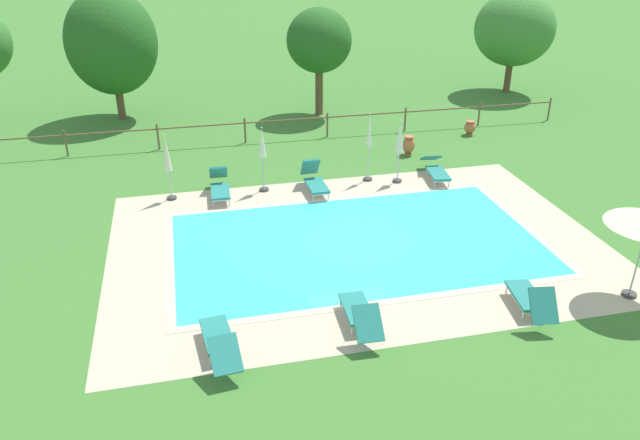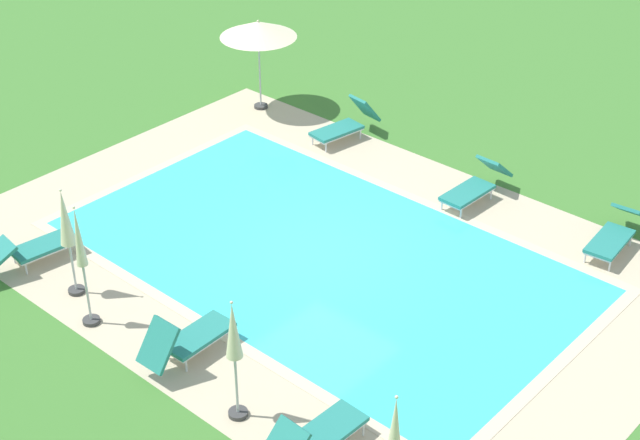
# 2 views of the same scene
# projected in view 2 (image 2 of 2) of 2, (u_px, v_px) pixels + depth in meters

# --- Properties ---
(ground_plane) EXTENTS (160.00, 160.00, 0.00)m
(ground_plane) POSITION_uv_depth(u_px,v_px,m) (321.00, 256.00, 19.42)
(ground_plane) COLOR #3D752D
(pool_deck_paving) EXTENTS (13.95, 9.56, 0.01)m
(pool_deck_paving) POSITION_uv_depth(u_px,v_px,m) (321.00, 255.00, 19.42)
(pool_deck_paving) COLOR #BCAD8E
(pool_deck_paving) RESTS_ON ground
(swimming_pool_water) EXTENTS (10.32, 5.93, 0.01)m
(swimming_pool_water) POSITION_uv_depth(u_px,v_px,m) (321.00, 255.00, 19.42)
(swimming_pool_water) COLOR #38C6D1
(swimming_pool_water) RESTS_ON ground
(pool_coping_rim) EXTENTS (10.80, 6.41, 0.01)m
(pool_coping_rim) POSITION_uv_depth(u_px,v_px,m) (321.00, 255.00, 19.41)
(pool_coping_rim) COLOR beige
(pool_coping_rim) RESTS_ON ground
(sun_lounger_north_near_steps) EXTENTS (0.67, 1.96, 0.92)m
(sun_lounger_north_near_steps) POSITION_uv_depth(u_px,v_px,m) (314.00, 437.00, 14.56)
(sun_lounger_north_near_steps) COLOR #237A70
(sun_lounger_north_near_steps) RESTS_ON ground
(sun_lounger_north_mid) EXTENTS (0.88, 1.93, 0.99)m
(sun_lounger_north_mid) POSITION_uv_depth(u_px,v_px,m) (345.00, 124.00, 23.61)
(sun_lounger_north_mid) COLOR #237A70
(sun_lounger_north_mid) RESTS_ON ground
(sun_lounger_north_far) EXTENTS (0.65, 1.84, 1.01)m
(sun_lounger_north_far) POSITION_uv_depth(u_px,v_px,m) (187.00, 339.00, 16.53)
(sun_lounger_north_far) COLOR #237A70
(sun_lounger_north_far) RESTS_ON ground
(sun_lounger_north_end) EXTENTS (0.87, 2.13, 0.72)m
(sun_lounger_north_end) POSITION_uv_depth(u_px,v_px,m) (30.00, 249.00, 18.98)
(sun_lounger_north_end) COLOR #237A70
(sun_lounger_north_end) RESTS_ON ground
(sun_lounger_south_near_corner) EXTENTS (0.80, 2.08, 0.79)m
(sun_lounger_south_near_corner) POSITION_uv_depth(u_px,v_px,m) (615.00, 233.00, 19.47)
(sun_lounger_south_near_corner) COLOR #237A70
(sun_lounger_south_near_corner) RESTS_ON ground
(sun_lounger_south_mid) EXTENTS (0.67, 1.98, 0.89)m
(sun_lounger_south_mid) POSITION_uv_depth(u_px,v_px,m) (475.00, 185.00, 21.09)
(sun_lounger_south_mid) COLOR #237A70
(sun_lounger_south_mid) RESTS_ON ground
(patio_umbrella_open_foreground) EXTENTS (1.96, 1.96, 2.40)m
(patio_umbrella_open_foreground) POSITION_uv_depth(u_px,v_px,m) (258.00, 30.00, 24.22)
(patio_umbrella_open_foreground) COLOR #383838
(patio_umbrella_open_foreground) RESTS_ON ground
(patio_umbrella_closed_row_mid_west) EXTENTS (0.32, 0.32, 2.28)m
(patio_umbrella_closed_row_mid_west) POSITION_uv_depth(u_px,v_px,m) (234.00, 340.00, 14.70)
(patio_umbrella_closed_row_mid_west) COLOR #383838
(patio_umbrella_closed_row_mid_west) RESTS_ON ground
(patio_umbrella_closed_row_centre) EXTENTS (0.32, 0.32, 2.47)m
(patio_umbrella_closed_row_centre) POSITION_uv_depth(u_px,v_px,m) (81.00, 252.00, 16.75)
(patio_umbrella_closed_row_centre) COLOR #383838
(patio_umbrella_closed_row_centre) RESTS_ON ground
(patio_umbrella_closed_row_mid_east) EXTENTS (0.32, 0.32, 2.27)m
(patio_umbrella_closed_row_mid_east) POSITION_uv_depth(u_px,v_px,m) (66.00, 224.00, 17.56)
(patio_umbrella_closed_row_mid_east) COLOR #383838
(patio_umbrella_closed_row_mid_east) RESTS_ON ground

